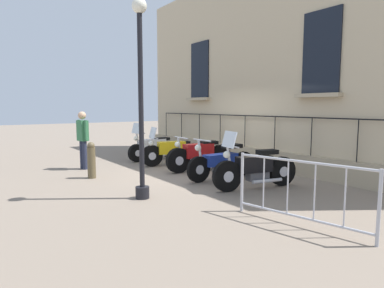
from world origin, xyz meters
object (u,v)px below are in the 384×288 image
(bollard, at_px, (91,160))
(lamppost, at_px, (141,97))
(motorcycle_yellow, at_px, (172,151))
(pedestrian_standing, at_px, (83,137))
(crowd_barrier, at_px, (301,191))
(motorcycle_black, at_px, (255,169))
(motorcycle_blue, at_px, (222,162))
(motorcycle_red, at_px, (200,155))
(motorcycle_white, at_px, (153,148))

(bollard, bearing_deg, lamppost, 94.61)
(motorcycle_yellow, bearing_deg, bollard, 8.38)
(lamppost, distance_m, pedestrian_standing, 4.02)
(crowd_barrier, xyz_separation_m, bollard, (1.47, -5.33, -0.09))
(bollard, bearing_deg, motorcycle_yellow, -171.62)
(lamppost, relative_size, crowd_barrier, 1.78)
(motorcycle_yellow, height_order, lamppost, lamppost)
(motorcycle_black, bearing_deg, motorcycle_yellow, -91.04)
(motorcycle_yellow, relative_size, motorcycle_blue, 0.94)
(motorcycle_red, xyz_separation_m, crowd_barrier, (1.43, 4.53, 0.11))
(motorcycle_white, xyz_separation_m, pedestrian_standing, (2.51, 0.29, 0.54))
(motorcycle_blue, distance_m, crowd_barrier, 3.54)
(motorcycle_white, distance_m, lamppost, 5.13)
(lamppost, bearing_deg, motorcycle_blue, -169.37)
(motorcycle_white, bearing_deg, motorcycle_yellow, 89.06)
(crowd_barrier, relative_size, bollard, 2.32)
(bollard, bearing_deg, pedestrian_standing, -99.19)
(bollard, bearing_deg, motorcycle_blue, 143.37)
(motorcycle_red, relative_size, lamppost, 0.55)
(lamppost, xyz_separation_m, bollard, (0.20, -2.49, -1.56))
(lamppost, xyz_separation_m, pedestrian_standing, (-0.02, -3.87, -1.07))
(motorcycle_blue, relative_size, bollard, 2.27)
(motorcycle_yellow, height_order, pedestrian_standing, pedestrian_standing)
(motorcycle_white, bearing_deg, lamppost, 58.63)
(motorcycle_red, distance_m, lamppost, 3.56)
(motorcycle_white, xyz_separation_m, motorcycle_black, (0.09, 4.91, 0.02))
(motorcycle_blue, relative_size, lamppost, 0.55)
(motorcycle_red, relative_size, crowd_barrier, 0.98)
(motorcycle_red, height_order, bollard, motorcycle_red)
(motorcycle_blue, height_order, pedestrian_standing, pedestrian_standing)
(motorcycle_white, height_order, motorcycle_red, motorcycle_white)
(lamppost, relative_size, pedestrian_standing, 2.29)
(lamppost, bearing_deg, crowd_barrier, 114.05)
(lamppost, height_order, crowd_barrier, lamppost)
(motorcycle_red, bearing_deg, motorcycle_black, 84.01)
(crowd_barrier, distance_m, bollard, 5.53)
(lamppost, xyz_separation_m, crowd_barrier, (-1.27, 2.85, -1.47))
(bollard, relative_size, pedestrian_standing, 0.55)
(motorcycle_blue, bearing_deg, motorcycle_yellow, -90.07)
(motorcycle_yellow, bearing_deg, motorcycle_blue, 89.93)
(motorcycle_white, height_order, motorcycle_black, motorcycle_black)
(motorcycle_black, relative_size, crowd_barrier, 0.97)
(pedestrian_standing, bearing_deg, motorcycle_black, 117.70)
(motorcycle_black, bearing_deg, lamppost, -16.97)
(motorcycle_black, distance_m, crowd_barrier, 2.41)
(crowd_barrier, xyz_separation_m, pedestrian_standing, (1.25, -6.72, 0.40))
(motorcycle_yellow, height_order, motorcycle_red, motorcycle_yellow)
(motorcycle_blue, xyz_separation_m, bollard, (2.71, -2.02, 0.05))
(motorcycle_yellow, xyz_separation_m, pedestrian_standing, (2.49, -0.98, 0.52))
(motorcycle_yellow, xyz_separation_m, motorcycle_red, (-0.19, 1.20, 0.00))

